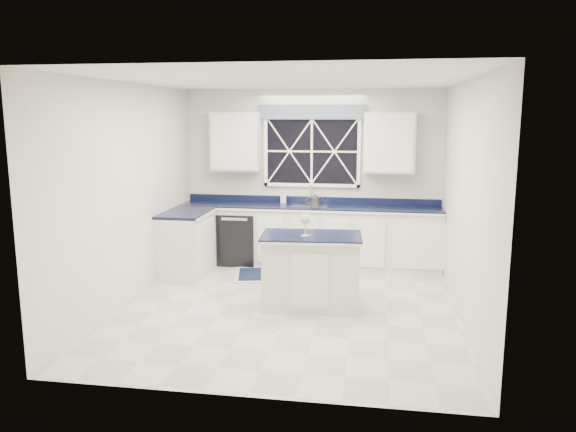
% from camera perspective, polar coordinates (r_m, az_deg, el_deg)
% --- Properties ---
extents(ground, '(4.50, 4.50, 0.00)m').
position_cam_1_polar(ground, '(6.93, 0.15, -9.21)').
color(ground, beige).
rests_on(ground, ground).
extents(back_wall, '(4.00, 0.10, 2.70)m').
position_cam_1_polar(back_wall, '(8.82, 2.45, 4.00)').
color(back_wall, silver).
rests_on(back_wall, ground).
extents(base_cabinets, '(3.99, 1.60, 0.90)m').
position_cam_1_polar(base_cabinets, '(8.55, -0.17, -2.30)').
color(base_cabinets, silver).
rests_on(base_cabinets, ground).
extents(countertop, '(3.98, 0.64, 0.04)m').
position_cam_1_polar(countertop, '(8.58, 2.19, 0.92)').
color(countertop, black).
rests_on(countertop, base_cabinets).
extents(dishwasher, '(0.60, 0.58, 0.82)m').
position_cam_1_polar(dishwasher, '(8.87, -4.90, -2.15)').
color(dishwasher, black).
rests_on(dishwasher, ground).
extents(window, '(1.65, 0.09, 1.26)m').
position_cam_1_polar(window, '(8.73, 2.44, 7.10)').
color(window, black).
rests_on(window, ground).
extents(upper_cabinets, '(3.10, 0.34, 0.90)m').
position_cam_1_polar(upper_cabinets, '(8.61, 2.34, 7.52)').
color(upper_cabinets, silver).
rests_on(upper_cabinets, ground).
extents(faucet, '(0.05, 0.20, 0.30)m').
position_cam_1_polar(faucet, '(8.74, 2.35, 2.28)').
color(faucet, silver).
rests_on(faucet, countertop).
extents(island, '(1.24, 0.81, 0.89)m').
position_cam_1_polar(island, '(6.84, 2.37, -5.56)').
color(island, silver).
rests_on(island, ground).
extents(rug, '(1.47, 1.07, 0.02)m').
position_cam_1_polar(rug, '(8.25, -0.84, -5.93)').
color(rug, '#A7A7A2').
rests_on(rug, ground).
extents(kettle, '(0.25, 0.16, 0.18)m').
position_cam_1_polar(kettle, '(8.61, 2.76, 1.64)').
color(kettle, '#313234').
rests_on(kettle, countertop).
extents(wine_glass, '(0.12, 0.12, 0.29)m').
position_cam_1_polar(wine_glass, '(6.63, 1.78, -0.34)').
color(wine_glass, silver).
rests_on(wine_glass, island).
extents(soap_bottle, '(0.10, 0.10, 0.20)m').
position_cam_1_polar(soap_bottle, '(8.83, -0.48, 1.97)').
color(soap_bottle, silver).
rests_on(soap_bottle, countertop).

